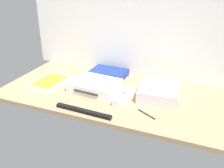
{
  "coord_description": "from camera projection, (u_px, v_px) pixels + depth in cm",
  "views": [
    {
      "loc": [
        39.35,
        -95.45,
        52.01
      ],
      "look_at": [
        0.0,
        0.0,
        4.0
      ],
      "focal_mm": 40.97,
      "sensor_mm": 36.0,
      "label": 1
    }
  ],
  "objects": [
    {
      "name": "ground_plane",
      "position": [
        112.0,
        94.0,
        1.16
      ],
      "size": [
        100.0,
        48.0,
        2.0
      ],
      "primitive_type": "cube",
      "color": "#9E7F5B",
      "rests_on": "ground"
    },
    {
      "name": "back_wall",
      "position": [
        131.0,
        11.0,
        1.23
      ],
      "size": [
        110.0,
        1.2,
        64.0
      ],
      "primitive_type": "cube",
      "color": "white",
      "rests_on": "ground"
    },
    {
      "name": "game_console",
      "position": [
        95.0,
        85.0,
        1.17
      ],
      "size": [
        22.13,
        17.68,
        4.4
      ],
      "rotation": [
        0.0,
        0.0,
        -0.07
      ],
      "color": "white",
      "rests_on": "ground_plane"
    },
    {
      "name": "mini_computer",
      "position": [
        159.0,
        92.0,
        1.1
      ],
      "size": [
        18.64,
        18.64,
        5.3
      ],
      "rotation": [
        0.0,
        0.0,
        0.1
      ],
      "color": "silver",
      "rests_on": "ground_plane"
    },
    {
      "name": "game_case",
      "position": [
        50.0,
        82.0,
        1.24
      ],
      "size": [
        14.67,
        19.75,
        1.56
      ],
      "rotation": [
        0.0,
        0.0,
        -0.06
      ],
      "color": "white",
      "rests_on": "ground_plane"
    },
    {
      "name": "network_router",
      "position": [
        109.0,
        73.0,
        1.31
      ],
      "size": [
        18.36,
        12.79,
        3.4
      ],
      "rotation": [
        0.0,
        0.0,
        -0.03
      ],
      "color": "navy",
      "rests_on": "ground_plane"
    },
    {
      "name": "remote_wand",
      "position": [
        124.0,
        97.0,
        1.08
      ],
      "size": [
        5.92,
        15.19,
        3.4
      ],
      "rotation": [
        0.0,
        0.0,
        -0.16
      ],
      "color": "white",
      "rests_on": "ground_plane"
    },
    {
      "name": "sensor_bar",
      "position": [
        83.0,
        111.0,
        0.99
      ],
      "size": [
        24.05,
        2.77,
        1.4
      ],
      "primitive_type": "cube",
      "rotation": [
        0.0,
        0.0,
        -0.04
      ],
      "color": "black",
      "rests_on": "ground_plane"
    },
    {
      "name": "stylus_pen",
      "position": [
        147.0,
        114.0,
        0.98
      ],
      "size": [
        8.19,
        5.01,
        0.7
      ],
      "primitive_type": "cylinder",
      "rotation": [
        0.0,
        1.57,
        2.63
      ],
      "color": "black",
      "rests_on": "ground_plane"
    }
  ]
}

